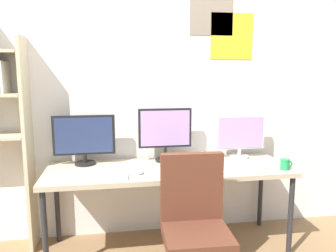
% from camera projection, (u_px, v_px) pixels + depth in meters
% --- Properties ---
extents(wall_back, '(4.47, 0.11, 2.60)m').
position_uv_depth(wall_back, '(162.00, 98.00, 3.18)').
color(wall_back, silver).
rests_on(wall_back, ground_plane).
extents(desk, '(2.07, 0.68, 0.74)m').
position_uv_depth(desk, '(169.00, 173.00, 2.87)').
color(desk, tan).
rests_on(desk, ground_plane).
extents(office_chair, '(0.52, 0.52, 0.99)m').
position_uv_depth(office_chair, '(195.00, 241.00, 2.29)').
color(office_chair, '#2D2D33').
rests_on(office_chair, ground_plane).
extents(monitor_left, '(0.53, 0.18, 0.44)m').
position_uv_depth(monitor_left, '(84.00, 138.00, 2.92)').
color(monitor_left, black).
rests_on(monitor_left, desk).
extents(monitor_center, '(0.48, 0.18, 0.48)m').
position_uv_depth(monitor_center, '(165.00, 132.00, 3.03)').
color(monitor_center, black).
rests_on(monitor_center, desk).
extents(monitor_right, '(0.47, 0.18, 0.40)m').
position_uv_depth(monitor_right, '(240.00, 135.00, 3.15)').
color(monitor_right, silver).
rests_on(monitor_right, desk).
extents(keyboard_left, '(0.40, 0.13, 0.02)m').
position_uv_depth(keyboard_left, '(101.00, 178.00, 2.55)').
color(keyboard_left, silver).
rests_on(keyboard_left, desk).
extents(keyboard_right, '(0.34, 0.13, 0.02)m').
position_uv_depth(keyboard_right, '(241.00, 171.00, 2.73)').
color(keyboard_right, silver).
rests_on(keyboard_right, desk).
extents(computer_mouse, '(0.06, 0.10, 0.03)m').
position_uv_depth(computer_mouse, '(140.00, 172.00, 2.68)').
color(computer_mouse, silver).
rests_on(computer_mouse, desk).
extents(laptop_closed, '(0.33, 0.24, 0.02)m').
position_uv_depth(laptop_closed, '(184.00, 166.00, 2.87)').
color(laptop_closed, '#2D2D2D').
rests_on(laptop_closed, desk).
extents(coffee_mug, '(0.11, 0.08, 0.09)m').
position_uv_depth(coffee_mug, '(285.00, 164.00, 2.79)').
color(coffee_mug, '#1E8C4C').
rests_on(coffee_mug, desk).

